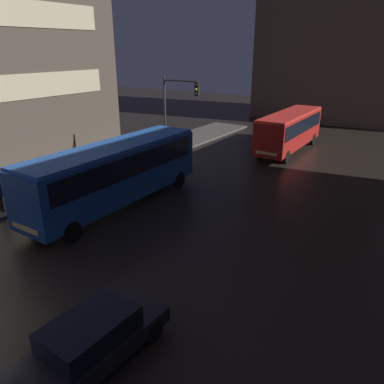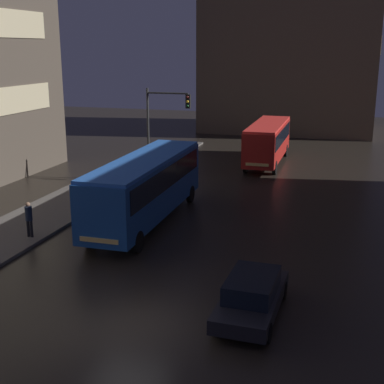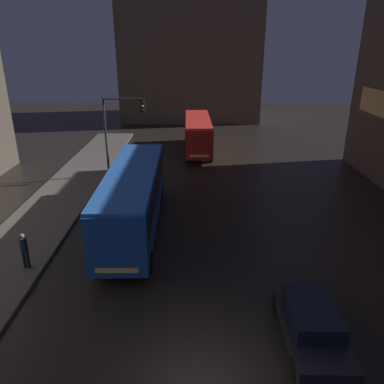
{
  "view_description": "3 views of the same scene",
  "coord_description": "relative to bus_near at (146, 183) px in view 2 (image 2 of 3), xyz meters",
  "views": [
    {
      "loc": [
        10.54,
        -3.26,
        8.18
      ],
      "look_at": [
        0.64,
        11.62,
        1.25
      ],
      "focal_mm": 35.0,
      "sensor_mm": 36.0,
      "label": 1
    },
    {
      "loc": [
        6.73,
        -14.62,
        8.89
      ],
      "look_at": [
        -1.06,
        10.9,
        1.66
      ],
      "focal_mm": 50.0,
      "sensor_mm": 36.0,
      "label": 2
    },
    {
      "loc": [
        -0.23,
        -8.39,
        9.54
      ],
      "look_at": [
        -0.17,
        9.45,
        2.55
      ],
      "focal_mm": 35.0,
      "sensor_mm": 36.0,
      "label": 3
    }
  ],
  "objects": [
    {
      "name": "bus_near",
      "position": [
        0.0,
        0.0,
        0.0
      ],
      "size": [
        2.76,
        11.31,
        3.44
      ],
      "rotation": [
        0.0,
        0.0,
        3.16
      ],
      "color": "#194793",
      "rests_on": "ground"
    },
    {
      "name": "bus_far",
      "position": [
        3.72,
        16.32,
        -0.13
      ],
      "size": [
        2.52,
        9.81,
        3.22
      ],
      "rotation": [
        0.0,
        0.0,
        3.16
      ],
      "color": "#AD1E19",
      "rests_on": "ground"
    },
    {
      "name": "car_taxi",
      "position": [
        7.22,
        -8.44,
        -1.37
      ],
      "size": [
        1.97,
        4.6,
        1.44
      ],
      "rotation": [
        0.0,
        0.0,
        3.12
      ],
      "color": "black",
      "rests_on": "ground"
    },
    {
      "name": "traffic_light_main",
      "position": [
        -2.19,
        8.56,
        2.12
      ],
      "size": [
        3.07,
        0.35,
        6.3
      ],
      "color": "#2D2D2D",
      "rests_on": "ground"
    },
    {
      "name": "sidewalk_left",
      "position": [
        -5.6,
        -0.33,
        -2.04
      ],
      "size": [
        4.0,
        48.0,
        0.15
      ],
      "color": "#56514C",
      "rests_on": "ground"
    },
    {
      "name": "ground_plane",
      "position": [
        3.4,
        -10.33,
        -2.12
      ],
      "size": [
        120.0,
        120.0,
        0.0
      ],
      "primitive_type": "plane",
      "color": "black"
    },
    {
      "name": "building_far_backdrop",
      "position": [
        2.93,
        35.57,
        11.42
      ],
      "size": [
        18.07,
        12.0,
        27.08
      ],
      "color": "brown",
      "rests_on": "ground"
    },
    {
      "name": "pedestrian_mid",
      "position": [
        -4.3,
        -4.17,
        -0.97
      ],
      "size": [
        0.47,
        0.47,
        1.72
      ],
      "rotation": [
        0.0,
        0.0,
        0.64
      ],
      "color": "black",
      "rests_on": "sidewalk_left"
    }
  ]
}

